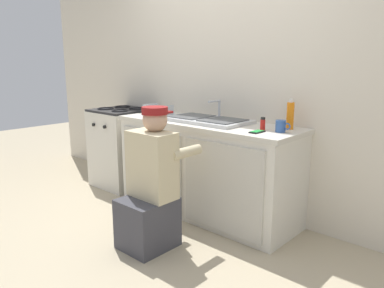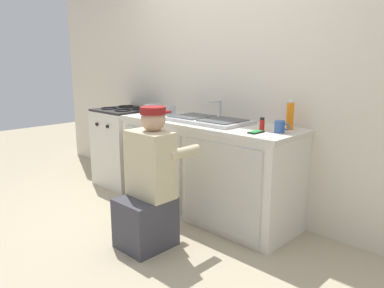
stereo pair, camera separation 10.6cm
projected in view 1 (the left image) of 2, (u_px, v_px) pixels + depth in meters
ground_plane at (185, 222)px, 3.43m from camera, size 12.00×12.00×0.00m
back_wall at (230, 81)px, 3.63m from camera, size 6.00×0.10×2.50m
counter_cabinet at (205, 170)px, 3.55m from camera, size 1.79×0.62×0.85m
countertop at (206, 124)px, 3.46m from camera, size 1.83×0.62×0.04m
sink_double_basin at (207, 120)px, 3.45m from camera, size 0.80×0.44×0.19m
stove_range at (123, 147)px, 4.39m from camera, size 0.60×0.62×0.92m
plumber_person at (151, 190)px, 2.91m from camera, size 0.42×0.61×1.10m
cell_phone at (257, 132)px, 2.94m from camera, size 0.07×0.14×0.01m
dish_rack_tray at (158, 113)px, 3.85m from camera, size 0.28×0.22×0.11m
coffee_mug at (281, 126)px, 2.94m from camera, size 0.13×0.08×0.09m
spice_bottle_red at (263, 124)px, 3.04m from camera, size 0.04×0.04×0.10m
soap_bottle_orange at (290, 115)px, 3.06m from camera, size 0.06×0.06×0.25m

